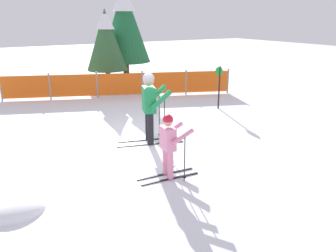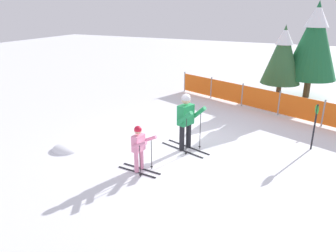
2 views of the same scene
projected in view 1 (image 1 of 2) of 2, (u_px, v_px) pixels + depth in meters
ground_plane at (143, 139)px, 8.17m from camera, size 60.00×60.00×0.00m
skier_adult at (150, 102)px, 7.66m from camera, size 1.63×0.91×1.70m
skier_child at (169, 141)px, 6.02m from camera, size 1.19×0.57×1.24m
safety_fence at (120, 84)px, 12.37m from camera, size 7.97×3.20×0.97m
conifer_far at (106, 39)px, 14.00m from camera, size 1.75×1.75×3.26m
conifer_near at (124, 23)px, 14.90m from camera, size 2.29×2.29×4.24m
trail_marker at (219, 83)px, 10.66m from camera, size 0.10×0.27×1.39m
snow_mound at (18, 212)px, 5.13m from camera, size 0.84×0.72×0.34m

